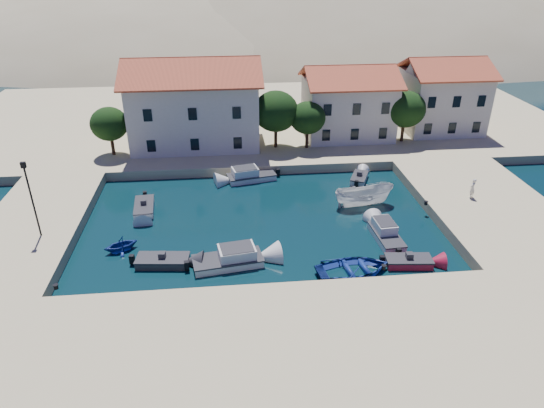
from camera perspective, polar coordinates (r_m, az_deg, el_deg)
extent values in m
plane|color=black|center=(33.73, -0.02, -10.63)|extent=(400.00, 400.00, 0.00)
cube|color=tan|center=(28.92, 1.22, -17.17)|extent=(52.00, 12.00, 1.00)
cube|color=tan|center=(47.68, 23.99, -0.27)|extent=(11.00, 20.00, 1.00)
cube|color=tan|center=(44.78, -26.44, -2.63)|extent=(8.00, 20.00, 1.00)
cube|color=tan|center=(67.68, -1.57, 10.04)|extent=(80.00, 36.00, 1.00)
ellipsoid|color=#998B67|center=(142.56, -8.61, 10.58)|extent=(198.00, 126.00, 72.00)
ellipsoid|color=#998B67|center=(167.26, 7.64, 11.39)|extent=(220.00, 176.00, 99.00)
cube|color=beige|center=(56.82, -9.06, 10.75)|extent=(14.00, 9.00, 7.50)
pyramid|color=maroon|center=(55.64, -9.43, 15.53)|extent=(14.70, 9.45, 2.20)
cube|color=beige|center=(59.64, 8.87, 11.06)|extent=(10.00, 8.00, 6.50)
pyramid|color=maroon|center=(58.62, 9.17, 14.95)|extent=(10.50, 8.40, 1.80)
cube|color=beige|center=(64.47, 19.27, 11.35)|extent=(9.00, 8.00, 7.00)
pyramid|color=maroon|center=(63.50, 19.90, 15.14)|extent=(9.45, 8.40, 1.80)
cylinder|color=#382314|center=(56.03, -18.27, 6.75)|extent=(0.36, 0.36, 2.50)
ellipsoid|color=black|center=(55.32, -18.61, 8.92)|extent=(4.00, 4.00, 3.60)
cylinder|color=#382314|center=(55.32, 0.44, 8.18)|extent=(0.36, 0.36, 3.00)
ellipsoid|color=black|center=(54.49, 0.45, 10.86)|extent=(5.00, 5.00, 4.50)
cylinder|color=#382314|center=(55.41, 4.13, 7.86)|extent=(0.36, 0.36, 2.50)
ellipsoid|color=black|center=(54.69, 4.21, 10.08)|extent=(4.00, 4.00, 3.60)
cylinder|color=#382314|center=(59.26, 15.12, 8.42)|extent=(0.36, 0.36, 2.75)
ellipsoid|color=black|center=(58.53, 15.42, 10.71)|extent=(4.60, 4.60, 4.14)
cylinder|color=black|center=(41.07, -26.34, 0.28)|extent=(0.14, 0.14, 6.00)
cube|color=black|center=(39.93, -27.23, 4.10)|extent=(0.35, 0.25, 0.45)
cylinder|color=black|center=(35.53, -24.07, -8.89)|extent=(0.36, 0.36, 0.30)
cylinder|color=black|center=(35.22, 13.02, -7.28)|extent=(0.36, 0.36, 0.30)
cylinder|color=black|center=(44.86, 17.66, 0.10)|extent=(0.36, 0.36, 0.30)
cube|color=#2D2D32|center=(37.43, -12.72, -6.62)|extent=(3.97, 2.09, 0.90)
cube|color=#2D2D32|center=(37.25, -12.77, -6.20)|extent=(4.07, 2.13, 0.10)
cube|color=#2D2D32|center=(37.13, -12.81, -5.91)|extent=(0.55, 0.55, 0.50)
cube|color=silver|center=(36.63, -5.22, -6.80)|extent=(5.35, 2.92, 0.90)
cube|color=#2D2D32|center=(36.44, -5.24, -6.37)|extent=(5.47, 2.98, 0.10)
cube|color=silver|center=(36.24, -5.26, -5.89)|extent=(2.94, 2.24, 0.90)
imported|color=navy|center=(36.20, 9.51, -8.05)|extent=(6.01, 4.67, 1.14)
cube|color=maroon|center=(37.86, 15.75, -6.60)|extent=(3.48, 1.81, 0.90)
cube|color=#2D2D32|center=(37.68, 15.82, -6.18)|extent=(3.56, 1.84, 0.10)
cube|color=#2D2D32|center=(37.56, 15.86, -5.90)|extent=(0.54, 0.54, 0.50)
cube|color=silver|center=(40.52, 13.27, -3.82)|extent=(1.98, 4.40, 0.90)
cube|color=#2D2D32|center=(40.36, 13.32, -3.42)|extent=(2.02, 4.51, 0.10)
cube|color=silver|center=(40.17, 13.38, -2.97)|extent=(1.61, 2.36, 0.90)
imported|color=silver|center=(45.59, 10.65, -0.18)|extent=(5.77, 2.67, 2.15)
cube|color=silver|center=(50.38, 10.22, 2.95)|extent=(2.50, 3.28, 0.90)
cube|color=#2D2D32|center=(50.24, 10.25, 3.29)|extent=(2.55, 3.36, 0.10)
cube|color=#2D2D32|center=(50.15, 10.27, 3.52)|extent=(0.66, 0.66, 0.50)
imported|color=navy|center=(40.05, -17.26, -5.22)|extent=(3.31, 3.14, 1.37)
cube|color=silver|center=(45.39, -14.80, -0.43)|extent=(1.99, 3.88, 0.90)
cube|color=#2D2D32|center=(45.24, -14.85, -0.06)|extent=(2.03, 3.97, 0.10)
cube|color=#2D2D32|center=(45.14, -14.88, 0.19)|extent=(0.54, 0.54, 0.50)
cube|color=silver|center=(49.90, -2.43, 3.14)|extent=(5.09, 3.00, 0.90)
cube|color=#2D2D32|center=(49.76, -2.43, 3.49)|extent=(5.21, 3.06, 0.10)
cube|color=silver|center=(49.61, -2.44, 3.88)|extent=(2.83, 2.22, 0.90)
imported|color=silver|center=(47.23, 22.51, 1.72)|extent=(0.80, 0.78, 1.86)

